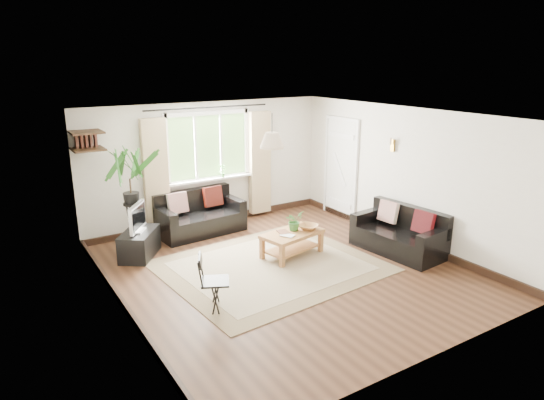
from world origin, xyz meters
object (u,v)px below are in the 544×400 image
sofa_back (200,214)px  coffee_table (292,244)px  palm_stand (132,199)px  tv_stand (140,244)px  sofa_right (399,232)px  folding_chair (215,282)px

sofa_back → coffee_table: (0.83, -1.85, -0.16)m
palm_stand → tv_stand: bearing=-95.8°
coffee_table → palm_stand: (-2.12, 1.74, 0.67)m
sofa_right → palm_stand: (-3.75, 2.54, 0.52)m
tv_stand → palm_stand: palm_stand is taller
sofa_back → sofa_right: 3.62m
coffee_table → palm_stand: 2.82m
coffee_table → sofa_back: bearing=114.2°
sofa_right → palm_stand: size_ratio=0.87×
palm_stand → folding_chair: bearing=-84.5°
sofa_right → folding_chair: folding_chair is taller
sofa_back → coffee_table: sofa_back is taller
sofa_right → tv_stand: sofa_right is taller
palm_stand → coffee_table: bearing=-39.3°
palm_stand → folding_chair: size_ratio=2.32×
sofa_right → folding_chair: (-3.50, -0.14, 0.02)m
coffee_table → folding_chair: (-1.86, -0.95, 0.17)m
tv_stand → palm_stand: bearing=30.6°
folding_chair → sofa_right: bearing=-61.8°
palm_stand → folding_chair: palm_stand is taller
sofa_back → folding_chair: folding_chair is taller
tv_stand → folding_chair: size_ratio=1.09×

